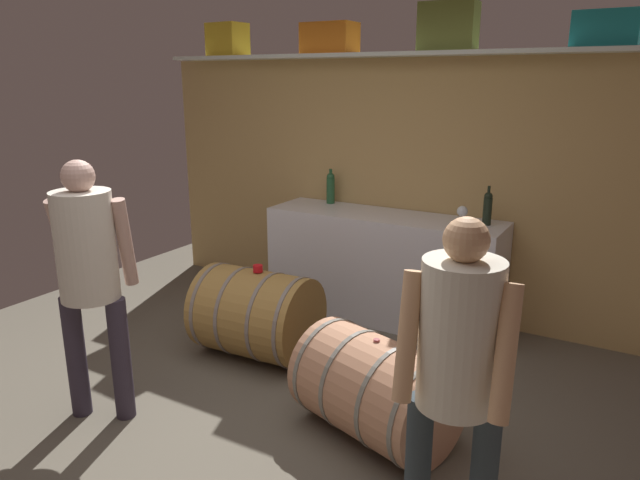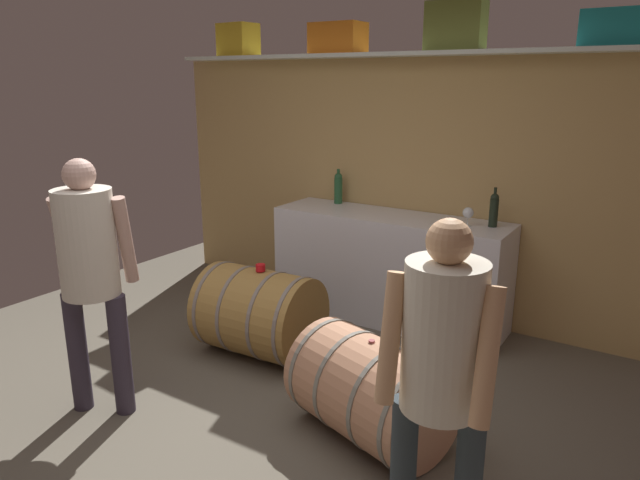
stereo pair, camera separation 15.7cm
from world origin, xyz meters
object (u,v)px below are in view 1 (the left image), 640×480
at_px(toolcase_yellow, 228,40).
at_px(tasting_cup, 258,269).
at_px(wine_bottle_dark, 488,208).
at_px(winemaker_pouring, 457,361).
at_px(toolcase_orange, 330,38).
at_px(wine_bottle_green, 331,187).
at_px(wine_barrel_near, 257,314).
at_px(toolcase_teal, 606,29).
at_px(wine_glass, 462,212).
at_px(wine_barrel_far, 375,389).
at_px(visitor_tasting, 89,265).
at_px(toolcase_olive, 448,27).
at_px(work_cabinet, 382,267).

xyz_separation_m(toolcase_yellow, tasting_cup, (1.23, -1.30, -1.65)).
height_order(wine_bottle_dark, winemaker_pouring, winemaker_pouring).
relative_size(toolcase_orange, wine_bottle_green, 1.42).
distance_m(wine_bottle_green, wine_bottle_dark, 1.42).
bearing_deg(winemaker_pouring, wine_bottle_dark, -84.67).
height_order(wine_bottle_green, wine_barrel_near, wine_bottle_green).
distance_m(toolcase_yellow, wine_bottle_dark, 2.84).
bearing_deg(winemaker_pouring, toolcase_teal, -100.41).
xyz_separation_m(toolcase_teal, wine_bottle_dark, (-0.65, -0.11, -1.26)).
height_order(toolcase_orange, wine_glass, toolcase_orange).
height_order(toolcase_teal, winemaker_pouring, toolcase_teal).
relative_size(toolcase_teal, wine_barrel_far, 0.41).
distance_m(wine_bottle_green, visitor_tasting, 2.42).
bearing_deg(toolcase_olive, tasting_cup, -127.05).
relative_size(wine_bottle_dark, winemaker_pouring, 0.20).
bearing_deg(wine_bottle_green, tasting_cup, -84.24).
height_order(toolcase_yellow, tasting_cup, toolcase_yellow).
relative_size(toolcase_orange, toolcase_teal, 1.06).
height_order(toolcase_olive, wine_barrel_near, toolcase_olive).
bearing_deg(work_cabinet, winemaker_pouring, -59.59).
bearing_deg(wine_barrel_near, tasting_cup, -2.43).
height_order(wine_bottle_dark, tasting_cup, wine_bottle_dark).
relative_size(toolcase_yellow, toolcase_orange, 0.76).
bearing_deg(toolcase_teal, wine_bottle_green, -178.42).
bearing_deg(wine_barrel_near, visitor_tasting, -109.46).
xyz_separation_m(toolcase_olive, wine_bottle_dark, (0.42, -0.11, -1.32)).
bearing_deg(visitor_tasting, wine_bottle_dark, 30.62).
distance_m(toolcase_yellow, visitor_tasting, 2.91).
relative_size(wine_bottle_green, wine_bottle_dark, 1.03).
bearing_deg(toolcase_yellow, wine_bottle_dark, 0.94).
bearing_deg(tasting_cup, toolcase_orange, 96.60).
distance_m(toolcase_teal, work_cabinet, 2.37).
bearing_deg(wine_bottle_dark, work_cabinet, -174.48).
xyz_separation_m(toolcase_teal, tasting_cup, (-1.94, -1.30, -1.62)).
height_order(toolcase_olive, wine_barrel_far, toolcase_olive).
relative_size(wine_glass, wine_barrel_far, 0.14).
xyz_separation_m(wine_glass, wine_barrel_near, (-1.14, -1.11, -0.67)).
bearing_deg(visitor_tasting, toolcase_teal, 22.56).
relative_size(toolcase_orange, tasting_cup, 6.33).
height_order(work_cabinet, wine_bottle_green, wine_bottle_green).
bearing_deg(work_cabinet, wine_glass, 0.07).
relative_size(toolcase_olive, work_cabinet, 0.21).
xyz_separation_m(wine_bottle_green, visitor_tasting, (-0.23, -2.41, -0.09)).
height_order(wine_bottle_dark, visitor_tasting, visitor_tasting).
bearing_deg(toolcase_teal, toolcase_orange, -178.60).
distance_m(toolcase_teal, wine_bottle_dark, 1.42).
bearing_deg(wine_bottle_dark, wine_glass, -155.26).
xyz_separation_m(work_cabinet, winemaker_pouring, (1.32, -2.24, 0.47)).
distance_m(wine_bottle_green, wine_glass, 1.26).
height_order(wine_barrel_far, winemaker_pouring, winemaker_pouring).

